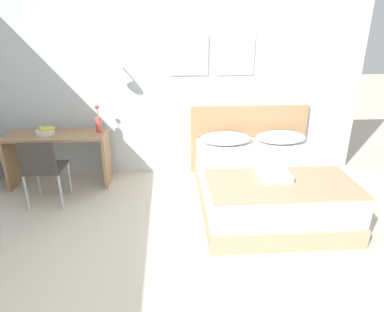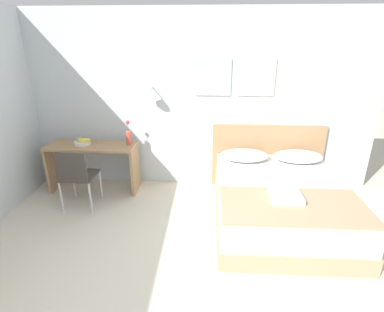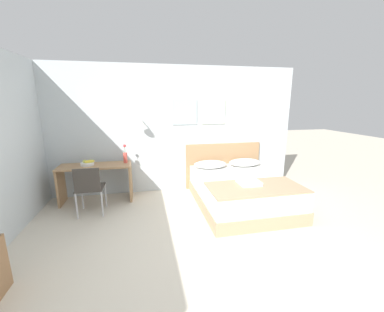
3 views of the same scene
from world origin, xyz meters
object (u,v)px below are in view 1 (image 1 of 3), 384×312
Objects in this scene: throw_blanket at (282,184)px; folded_towel_near_foot at (273,175)px; desk_chair at (43,167)px; pillow_right at (281,137)px; bed at (265,184)px; fruit_bowl at (45,131)px; headboard at (248,139)px; flower_vase at (98,122)px; pillow_left at (226,138)px; desk at (58,149)px.

folded_towel_near_foot is (-0.05, 0.14, 0.04)m from throw_blanket.
folded_towel_near_foot is 0.39× the size of desk_chair.
pillow_right is 0.45× the size of throw_blanket.
fruit_bowl is at bearing 165.26° from bed.
throw_blanket is (0.00, -1.61, 0.06)m from headboard.
flower_vase reaches higher than bed.
pillow_left reaches higher than throw_blanket.
fruit_bowl is (-2.76, 1.18, 0.17)m from folded_towel_near_foot.
folded_towel_near_foot is at bearing -97.06° from bed.
desk_chair reaches higher than throw_blanket.
headboard is at bearing 90.00° from bed.
pillow_left is 2.68× the size of fruit_bowl.
desk is at bearing 179.81° from pillow_left.
throw_blanket is 2.99m from desk.
headboard is 2.16m from flower_vase.
flower_vase is at bearing 6.80° from desk.
desk_chair is 2.35× the size of flower_vase.
flower_vase is (-2.12, -0.23, 0.36)m from headboard.
pillow_right reaches higher than throw_blanket.
fruit_bowl is 0.70m from flower_vase.
desk_chair is at bearing -165.51° from pillow_left.
headboard reaches higher than desk_chair.
fruit_bowl is (-2.82, 1.32, 0.22)m from throw_blanket.
headboard is 2.84m from desk_chair.
bed is at bearing -118.32° from pillow_right.
folded_towel_near_foot is at bearing -24.03° from desk.
headboard is 1.61m from throw_blanket.
desk_chair is at bearing -169.09° from pillow_right.
desk_chair is (-2.64, 0.57, -0.08)m from folded_towel_near_foot.
bed is 7.59× the size of fruit_bowl.
throw_blanket is 2.78m from desk_chair.
pillow_left is at bearing 14.49° from desk_chair.
pillow_right is 1.91× the size of flower_vase.
bed is 2.35m from flower_vase.
desk_chair is (-0.01, -0.60, -0.00)m from desk.
desk_chair reaches higher than bed.
pillow_right is (0.78, 0.00, 0.00)m from pillow_left.
flower_vase is (-2.51, 0.07, 0.24)m from pillow_right.
throw_blanket is 3.12m from fruit_bowl.
pillow_right is (0.39, 0.73, 0.35)m from bed.
desk_chair is (-2.69, -0.90, 0.02)m from headboard.
pillow_left is 1.21m from folded_towel_near_foot.
pillow_right is 2.68× the size of fruit_bowl.
desk reaches higher than pillow_left.
headboard is at bearing 5.81° from fruit_bowl.
headboard is 1.29× the size of desk.
desk is at bearing -173.20° from flower_vase.
bed is 0.65m from throw_blanket.
pillow_left is at bearing 106.13° from folded_towel_near_foot.
fruit_bowl is at bearing -174.19° from headboard.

